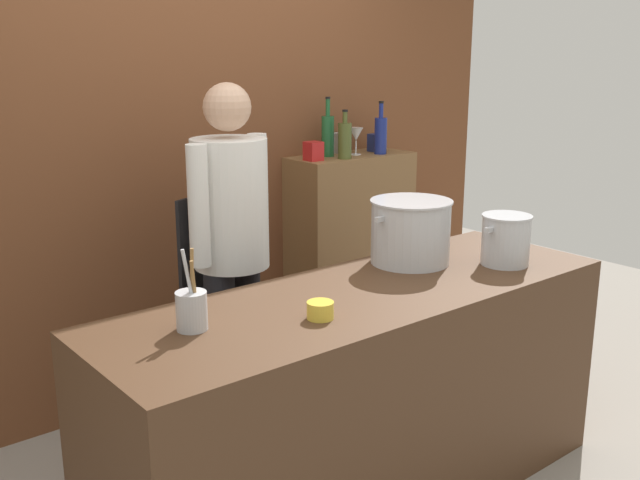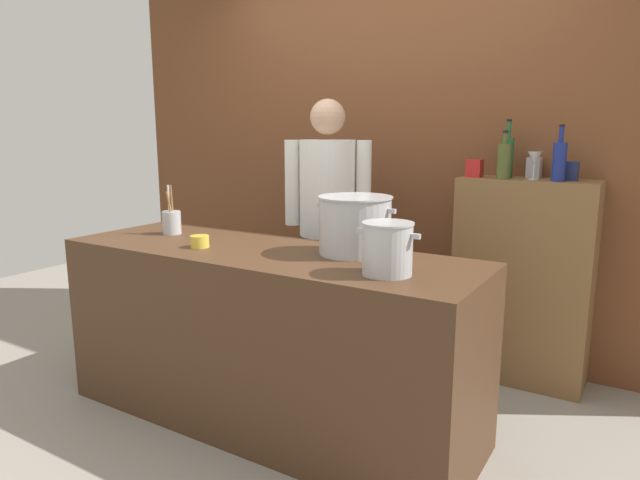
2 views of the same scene
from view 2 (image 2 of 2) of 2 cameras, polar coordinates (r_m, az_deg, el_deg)
ground_plane at (r=3.08m, az=-5.31°, el=-17.60°), size 8.00×8.00×0.00m
brick_back_panel at (r=3.91m, az=6.94°, el=11.37°), size 4.40×0.10×3.00m
prep_counter at (r=2.89m, az=-5.47°, el=-9.77°), size 2.16×0.70×0.90m
bar_cabinet at (r=3.51m, az=19.83°, el=-4.00°), size 0.76×0.32×1.21m
chef at (r=3.45m, az=0.77°, el=2.56°), size 0.50×0.40×1.66m
stockpot_large at (r=2.66m, az=3.58°, el=1.52°), size 0.41×0.35×0.28m
stockpot_small at (r=2.29m, az=6.87°, el=-0.86°), size 0.28×0.21×0.22m
utensil_crock at (r=3.27m, az=-14.84°, el=1.81°), size 0.10×0.10×0.28m
butter_jar at (r=2.88m, az=-12.12°, el=-0.15°), size 0.09×0.09×0.06m
wine_bottle_cobalt at (r=3.31m, az=23.13°, el=7.44°), size 0.07×0.07×0.30m
wine_bottle_olive at (r=3.35m, az=18.18°, el=7.69°), size 0.08×0.08×0.27m
wine_bottle_green at (r=3.48m, az=18.46°, el=8.08°), size 0.07×0.07×0.33m
wine_glass_wide at (r=3.39m, az=20.96°, el=7.68°), size 0.08×0.08×0.16m
spice_tin_navy at (r=3.40m, az=24.13°, el=6.41°), size 0.07×0.07×0.10m
spice_tin_silver at (r=3.51m, az=20.90°, el=6.89°), size 0.08×0.08×0.12m
spice_tin_red at (r=3.45m, az=15.44°, el=7.04°), size 0.08×0.08×0.10m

